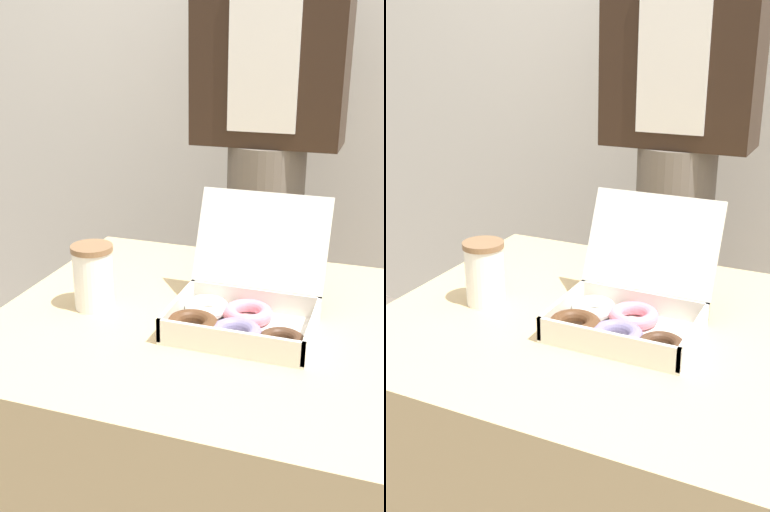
# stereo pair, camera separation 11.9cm
# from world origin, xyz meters

# --- Properties ---
(wall_back) EXTENTS (10.00, 0.05, 2.60)m
(wall_back) POSITION_xyz_m (0.00, 1.12, 1.30)
(wall_back) COLOR silver
(wall_back) RESTS_ON ground_plane
(table) EXTENTS (1.00, 0.80, 0.73)m
(table) POSITION_xyz_m (0.00, 0.00, 0.36)
(table) COLOR tan
(table) RESTS_ON ground_plane
(donut_box) EXTENTS (0.32, 0.31, 0.24)m
(donut_box) POSITION_xyz_m (0.01, -0.03, 0.76)
(donut_box) COLOR silver
(donut_box) RESTS_ON table
(coffee_cup) EXTENTS (0.09, 0.09, 0.14)m
(coffee_cup) POSITION_xyz_m (-0.31, -0.04, 0.80)
(coffee_cup) COLOR white
(coffee_cup) RESTS_ON table
(person_customer) EXTENTS (0.43, 0.23, 1.80)m
(person_customer) POSITION_xyz_m (-0.09, 0.66, 0.97)
(person_customer) COLOR #665B51
(person_customer) RESTS_ON ground_plane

